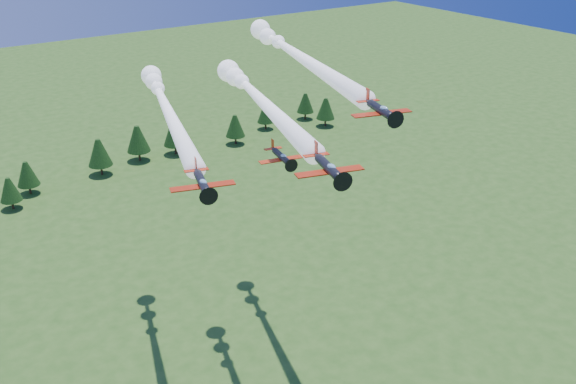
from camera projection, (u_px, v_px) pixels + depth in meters
plane_lead at (258, 97)px, 93.42m from camera, size 18.04×48.82×3.70m
plane_left at (165, 106)px, 100.95m from camera, size 20.25×54.11×3.70m
plane_right at (296, 54)px, 104.14m from camera, size 19.57×54.86×3.70m
plane_slot at (282, 157)px, 86.47m from camera, size 6.60×7.25×2.31m
treeline at (92, 155)px, 179.88m from camera, size 179.37×22.00×11.45m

